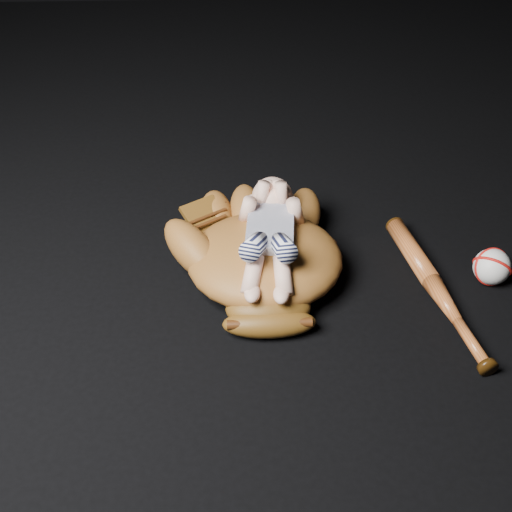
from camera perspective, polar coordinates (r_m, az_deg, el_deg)
name	(u,v)px	position (r m, az deg, el deg)	size (l,w,h in m)	color
baseball_glove	(265,253)	(1.39, 0.78, 0.27)	(0.42, 0.48, 0.15)	brown
newborn_baby	(270,235)	(1.35, 1.24, 1.90)	(0.16, 0.36, 0.14)	#E6AF94
baseball_bat	(437,289)	(1.43, 15.76, -2.86)	(0.04, 0.46, 0.04)	#A85020
baseball	(492,267)	(1.50, 20.24, -0.90)	(0.08, 0.08, 0.08)	white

